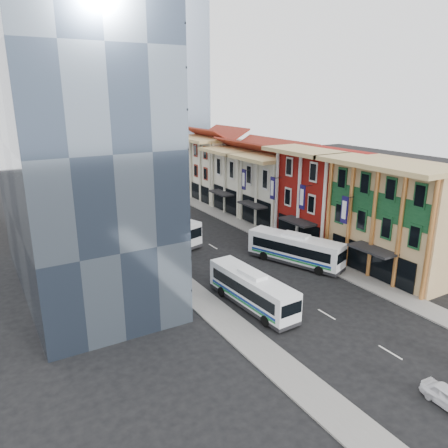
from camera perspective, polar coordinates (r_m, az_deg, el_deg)
ground at (r=40.72m, az=14.23°, el=-11.94°), size 200.00×200.00×0.00m
sidewalk_right at (r=61.16m, az=5.52°, el=-1.51°), size 3.00×90.00×0.15m
sidewalk_left at (r=53.44m, az=-9.44°, el=-4.43°), size 3.00×90.00×0.15m
shophouse_tan at (r=51.57m, az=21.96°, el=0.70°), size 8.00×14.00×12.00m
shophouse_red at (r=59.30m, az=12.85°, el=3.51°), size 8.00×10.00×12.00m
shophouse_cream_near at (r=66.53m, az=7.20°, el=4.35°), size 8.00×9.00×10.00m
shophouse_cream_mid at (r=73.68m, az=2.92°, el=5.68°), size 8.00×9.00×10.00m
shophouse_cream_far at (r=82.39m, az=-1.14°, el=7.24°), size 8.00×12.00×11.00m
office_tower at (r=44.81m, az=-19.24°, el=10.48°), size 12.00×26.00×30.00m
office_block_far at (r=68.54m, az=-21.84°, el=5.34°), size 10.00×18.00×14.00m
bus_left_near at (r=40.98m, az=3.68°, el=-8.48°), size 3.08×11.02×3.50m
bus_left_far at (r=59.12m, az=-7.90°, el=-0.35°), size 6.24×12.34×3.86m
bus_right at (r=51.35m, az=9.28°, el=-3.19°), size 6.66×11.76×3.71m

